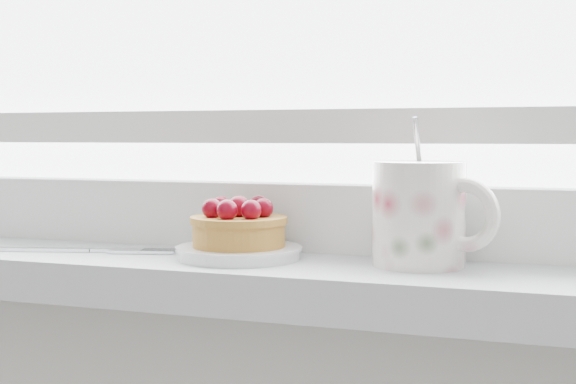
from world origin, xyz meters
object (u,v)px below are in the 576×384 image
at_px(saucer, 239,252).
at_px(fork, 74,250).
at_px(floral_mug, 422,212).
at_px(raspberry_tart, 239,225).

bearing_deg(saucer, fork, -175.17).
relative_size(floral_mug, fork, 0.65).
relative_size(raspberry_tart, fork, 0.45).
height_order(raspberry_tart, floral_mug, floral_mug).
xyz_separation_m(saucer, floral_mug, (0.18, 0.01, 0.04)).
bearing_deg(raspberry_tart, saucer, -153.54).
bearing_deg(floral_mug, saucer, -175.31).
distance_m(floral_mug, fork, 0.36).
bearing_deg(raspberry_tart, fork, -175.17).
xyz_separation_m(saucer, fork, (-0.18, -0.02, -0.00)).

